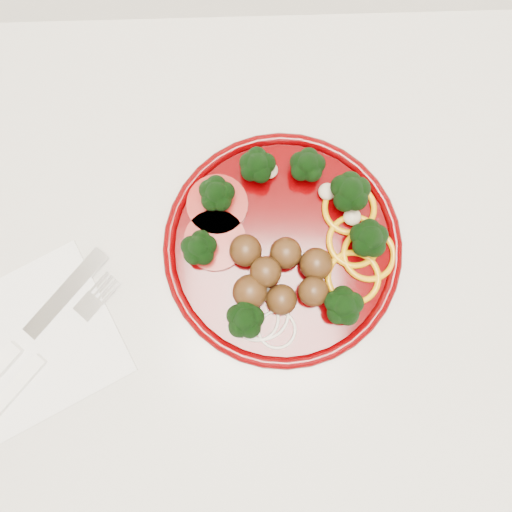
{
  "coord_description": "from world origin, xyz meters",
  "views": [
    {
      "loc": [
        -0.22,
        1.62,
        1.46
      ],
      "look_at": [
        -0.22,
        1.7,
        0.92
      ],
      "focal_mm": 35.0,
      "sensor_mm": 36.0,
      "label": 1
    }
  ],
  "objects_px": {
    "fork": "(31,371)",
    "knife": "(14,351)",
    "napkin": "(39,339)",
    "plate": "(284,245)"
  },
  "relations": [
    {
      "from": "fork",
      "to": "knife",
      "type": "bearing_deg",
      "value": 83.0
    },
    {
      "from": "plate",
      "to": "napkin",
      "type": "distance_m",
      "value": 0.29
    },
    {
      "from": "fork",
      "to": "napkin",
      "type": "bearing_deg",
      "value": 33.31
    },
    {
      "from": "knife",
      "to": "fork",
      "type": "bearing_deg",
      "value": -97.0
    },
    {
      "from": "plate",
      "to": "fork",
      "type": "height_order",
      "value": "plate"
    },
    {
      "from": "napkin",
      "to": "fork",
      "type": "height_order",
      "value": "fork"
    },
    {
      "from": "fork",
      "to": "plate",
      "type": "bearing_deg",
      "value": -23.74
    },
    {
      "from": "napkin",
      "to": "knife",
      "type": "bearing_deg",
      "value": -154.16
    },
    {
      "from": "napkin",
      "to": "fork",
      "type": "bearing_deg",
      "value": -98.19
    },
    {
      "from": "napkin",
      "to": "plate",
      "type": "bearing_deg",
      "value": 19.09
    }
  ]
}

